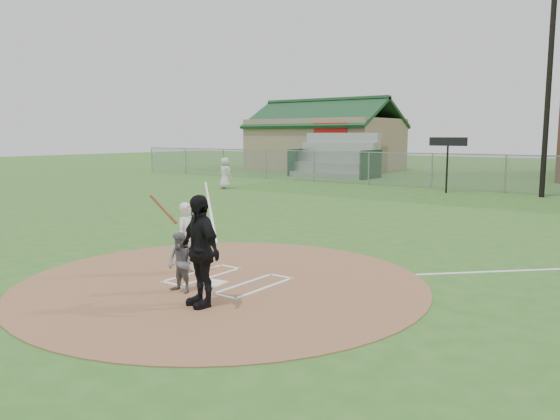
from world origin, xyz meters
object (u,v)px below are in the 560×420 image
Objects in this scene: home_plate at (213,283)px; ondeck_player at (225,173)px; catcher at (181,263)px; batter_at_plate at (187,237)px; umpire at (200,251)px.

ondeck_player is at bearing 131.44° from home_plate.
ondeck_player is at bearing 129.98° from catcher.
batter_at_plate is (12.32, -14.84, -0.08)m from ondeck_player.
umpire reaches higher than home_plate.
catcher is at bearing 174.53° from umpire.
umpire reaches higher than ondeck_player.
ondeck_player reaches higher than catcher.
ondeck_player is 19.29m from batter_at_plate.
home_plate is 0.26× the size of ondeck_player.
batter_at_plate is (-1.08, 0.34, 0.77)m from home_plate.
batter_at_plate reaches higher than ondeck_player.
umpire reaches higher than catcher.
catcher is (-0.08, -0.81, 0.57)m from home_plate.
umpire is 1.12× the size of ondeck_player.
catcher reaches higher than home_plate.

